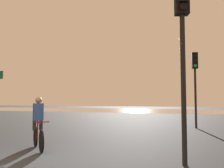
{
  "coord_description": "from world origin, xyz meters",
  "views": [
    {
      "loc": [
        4.09,
        -4.77,
        1.5
      ],
      "look_at": [
        0.5,
        5.0,
        2.2
      ],
      "focal_mm": 40.0,
      "sensor_mm": 36.0,
      "label": 1
    }
  ],
  "objects": [
    {
      "name": "traffic_light_far_right",
      "position": [
        3.68,
        9.74,
        2.92
      ],
      "size": [
        0.36,
        0.38,
        4.19
      ],
      "rotation": [
        0.0,
        0.0,
        3.34
      ],
      "color": "black",
      "rests_on": "ground"
    },
    {
      "name": "traffic_light_near_right",
      "position": [
        3.65,
        1.33,
        3.11
      ],
      "size": [
        0.38,
        0.4,
        4.47
      ],
      "rotation": [
        0.0,
        0.0,
        3.48
      ],
      "color": "black",
      "rests_on": "ground"
    },
    {
      "name": "cyclist",
      "position": [
        -0.75,
        1.76,
        0.82
      ],
      "size": [
        1.26,
        1.22,
        1.62
      ],
      "rotation": [
        0.0,
        0.0,
        -2.34
      ],
      "color": "black",
      "rests_on": "ground"
    },
    {
      "name": "water_strip",
      "position": [
        0.0,
        33.12,
        0.0
      ],
      "size": [
        80.0,
        16.0,
        0.01
      ],
      "primitive_type": "cube",
      "color": "gray",
      "rests_on": "ground"
    },
    {
      "name": "ground_plane",
      "position": [
        0.0,
        0.0,
        0.0
      ],
      "size": [
        120.0,
        120.0,
        0.0
      ],
      "primitive_type": "plane",
      "color": "black"
    }
  ]
}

